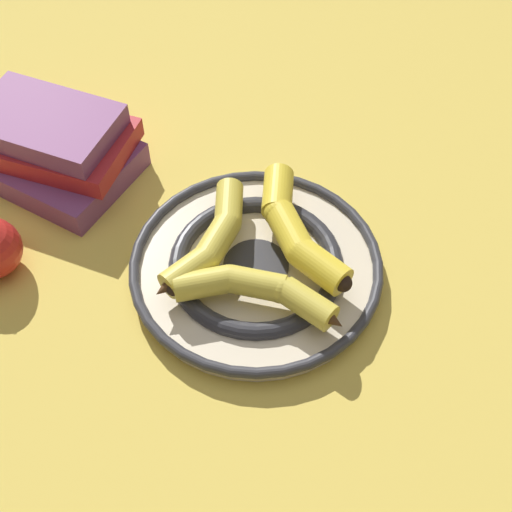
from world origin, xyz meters
TOP-DOWN VIEW (x-y plane):
  - ground_plane at (0.00, 0.00)m, footprint 2.80×2.80m
  - decorative_bowl at (-0.03, 0.02)m, footprint 0.31×0.31m
  - banana_a at (-0.03, -0.04)m, footprint 0.21×0.09m
  - banana_b at (-0.08, 0.04)m, footprint 0.11×0.18m
  - banana_c at (0.02, 0.05)m, footprint 0.10×0.21m
  - book_stack at (-0.30, 0.21)m, footprint 0.25×0.24m

SIDE VIEW (x-z plane):
  - ground_plane at x=0.00m, z-range 0.00..0.00m
  - decorative_bowl at x=-0.03m, z-range 0.00..0.03m
  - book_stack at x=-0.30m, z-range 0.00..0.09m
  - banana_a at x=-0.03m, z-range 0.03..0.07m
  - banana_b at x=-0.08m, z-range 0.03..0.07m
  - banana_c at x=0.02m, z-range 0.03..0.07m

